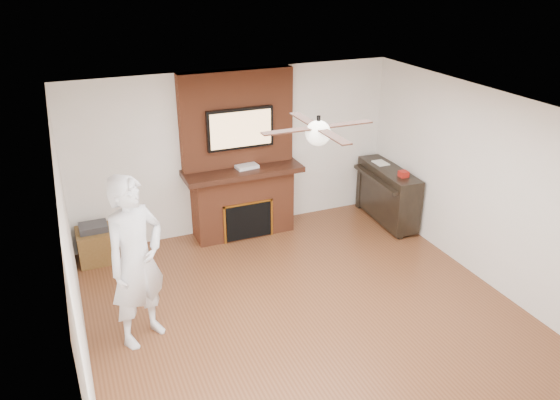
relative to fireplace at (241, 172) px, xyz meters
name	(u,v)px	position (x,y,z in m)	size (l,w,h in m)	color
room_shell	(315,227)	(0.00, -2.55, 0.25)	(5.36, 5.86, 2.86)	#5A311A
fireplace	(241,172)	(0.00, 0.00, 0.00)	(1.78, 0.64, 2.50)	brown
tv	(240,129)	(0.00, -0.05, 0.68)	(1.00, 0.08, 0.60)	black
ceiling_fan	(318,132)	(0.00, -2.55, 1.34)	(1.21, 1.21, 0.31)	black
person	(136,262)	(-1.88, -2.07, -0.01)	(0.72, 0.48, 1.96)	silver
side_table	(96,244)	(-2.20, -0.07, -0.74)	(0.49, 0.49, 0.56)	brown
piano	(387,193)	(2.28, -0.55, -0.51)	(0.59, 1.40, 0.99)	black
cable_box	(247,167)	(0.07, -0.10, 0.11)	(0.33, 0.19, 0.05)	silver
candle_orange	(234,235)	(-0.20, -0.19, -0.94)	(0.07, 0.07, 0.12)	orange
candle_green	(241,235)	(-0.09, -0.20, -0.95)	(0.07, 0.07, 0.09)	#3C7B31
candle_cream	(248,232)	(0.03, -0.16, -0.95)	(0.08, 0.08, 0.10)	#F8E2C5
candle_blue	(262,231)	(0.24, -0.21, -0.95)	(0.06, 0.06, 0.08)	#2C4C86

